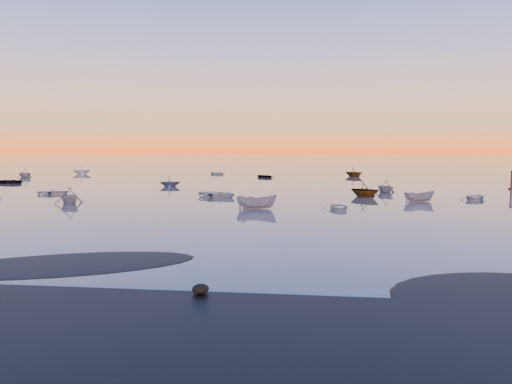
# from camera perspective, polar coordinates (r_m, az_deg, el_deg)

# --- Properties ---
(ground) EXTENTS (600.00, 600.00, 0.00)m
(ground) POSITION_cam_1_polar(r_m,az_deg,el_deg) (122.41, 3.21, 2.48)
(ground) COLOR #695D58
(ground) RESTS_ON ground
(mud_lobes) EXTENTS (140.00, 6.00, 0.07)m
(mud_lobes) POSITION_cam_1_polar(r_m,az_deg,el_deg) (23.17, -13.32, -9.43)
(mud_lobes) COLOR black
(mud_lobes) RESTS_ON ground
(moored_fleet) EXTENTS (124.00, 58.00, 1.20)m
(moored_fleet) POSITION_cam_1_polar(r_m,az_deg,el_deg) (75.65, 0.91, 0.80)
(moored_fleet) COLOR beige
(moored_fleet) RESTS_ON ground
(boat_near_center) EXTENTS (1.74, 3.86, 1.32)m
(boat_near_center) POSITION_cam_1_polar(r_m,az_deg,el_deg) (46.71, 0.07, -1.94)
(boat_near_center) COLOR gray
(boat_near_center) RESTS_ON ground
(boat_near_right) EXTENTS (3.86, 3.00, 1.23)m
(boat_near_right) POSITION_cam_1_polar(r_m,az_deg,el_deg) (65.48, 14.57, -0.05)
(boat_near_right) COLOR gray
(boat_near_right) RESTS_ON ground
(channel_marker) EXTENTS (0.79, 0.79, 2.82)m
(channel_marker) POSITION_cam_1_polar(r_m,az_deg,el_deg) (76.40, 27.18, 1.11)
(channel_marker) COLOR #42150E
(channel_marker) RESTS_ON ground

